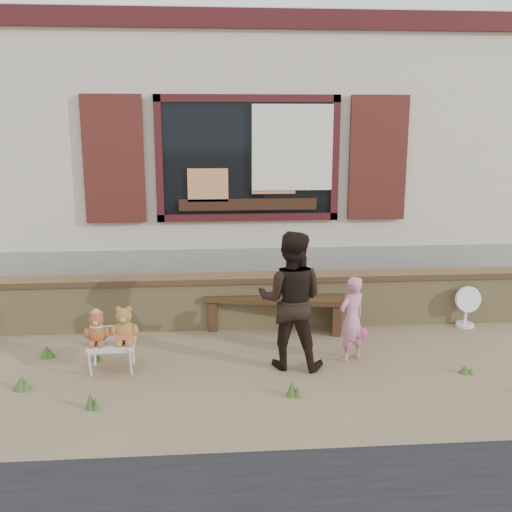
{
  "coord_description": "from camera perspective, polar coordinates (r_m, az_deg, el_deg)",
  "views": [
    {
      "loc": [
        -0.55,
        -6.25,
        2.56
      ],
      "look_at": [
        0.0,
        0.6,
        1.0
      ],
      "focal_mm": 42.0,
      "sensor_mm": 36.0,
      "label": 1
    }
  ],
  "objects": [
    {
      "name": "bench",
      "position": [
        7.44,
        1.85,
        -4.7
      ],
      "size": [
        1.78,
        0.7,
        0.45
      ],
      "rotation": [
        0.0,
        0.0,
        -0.19
      ],
      "color": "#352112",
      "rests_on": "ground"
    },
    {
      "name": "brick_wall",
      "position": [
        7.6,
        -0.24,
        -4.18
      ],
      "size": [
        7.1,
        0.36,
        0.67
      ],
      "color": "tan",
      "rests_on": "ground"
    },
    {
      "name": "teddy_bear_left",
      "position": [
        6.44,
        -14.92,
        -6.54
      ],
      "size": [
        0.27,
        0.24,
        0.36
      ],
      "primitive_type": null,
      "rotation": [
        0.0,
        0.0,
        0.04
      ],
      "color": "brown",
      "rests_on": "folding_chair"
    },
    {
      "name": "fan_right",
      "position": [
        8.04,
        19.39,
        -4.53
      ],
      "size": [
        0.33,
        0.22,
        0.53
      ],
      "rotation": [
        0.0,
        0.0,
        0.07
      ],
      "color": "white",
      "rests_on": "ground"
    },
    {
      "name": "grass_tufts",
      "position": [
        6.36,
        -10.32,
        -10.52
      ],
      "size": [
        4.96,
        1.71,
        0.16
      ],
      "color": "#395622",
      "rests_on": "ground"
    },
    {
      "name": "folding_chair",
      "position": [
        6.49,
        -13.58,
        -8.26
      ],
      "size": [
        0.5,
        0.45,
        0.3
      ],
      "rotation": [
        0.0,
        0.0,
        0.04
      ],
      "color": "beige",
      "rests_on": "ground"
    },
    {
      "name": "shopfront",
      "position": [
        10.77,
        -1.69,
        9.79
      ],
      "size": [
        8.04,
        5.13,
        4.0
      ],
      "color": "#ABA08A",
      "rests_on": "ground"
    },
    {
      "name": "child",
      "position": [
        6.57,
        9.1,
        -5.93
      ],
      "size": [
        0.41,
        0.37,
        0.94
      ],
      "primitive_type": "imported",
      "rotation": [
        0.0,
        0.0,
        3.68
      ],
      "color": "pink",
      "rests_on": "ground"
    },
    {
      "name": "adult",
      "position": [
        6.26,
        3.34,
        -4.22
      ],
      "size": [
        0.83,
        0.72,
        1.46
      ],
      "primitive_type": "imported",
      "rotation": [
        0.0,
        0.0,
        2.88
      ],
      "color": "black",
      "rests_on": "ground"
    },
    {
      "name": "ground",
      "position": [
        6.77,
        0.41,
        -9.41
      ],
      "size": [
        80.0,
        80.0,
        0.0
      ],
      "primitive_type": "plane",
      "color": "brown",
      "rests_on": "ground"
    },
    {
      "name": "teddy_bear_right",
      "position": [
        6.4,
        -12.43,
        -6.35
      ],
      "size": [
        0.3,
        0.27,
        0.4
      ],
      "primitive_type": null,
      "rotation": [
        0.0,
        0.0,
        0.04
      ],
      "color": "brown",
      "rests_on": "folding_chair"
    }
  ]
}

